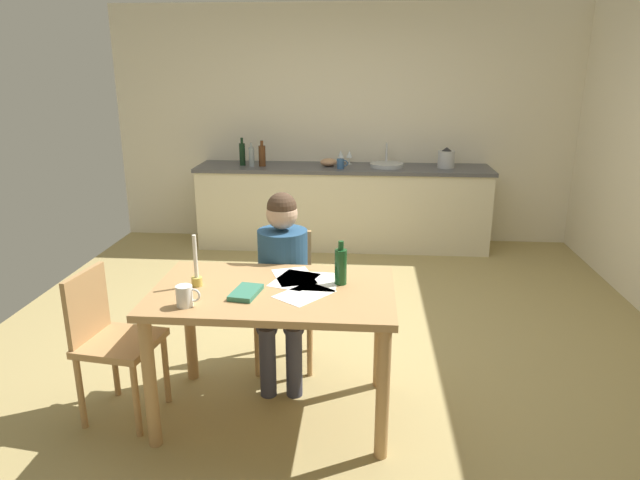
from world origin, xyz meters
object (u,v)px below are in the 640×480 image
chair_side_empty (110,337)px  mixing_bowl (329,162)px  bottle_vinegar (252,157)px  person_seated (282,274)px  dining_table (274,309)px  teacup_on_counter (341,164)px  sink_unit (387,165)px  bottle_oil (242,154)px  candlestick (196,272)px  bottle_wine_red (262,155)px  chair_at_table (284,291)px  wine_bottle_on_table (341,266)px  stovetop_kettle (446,159)px  wine_glass_by_kettle (341,154)px  book_magazine (246,292)px  coffee_mug (185,296)px  wine_glass_near_sink (349,154)px

chair_side_empty → mixing_bowl: 3.54m
bottle_vinegar → person_seated: bearing=-75.0°
dining_table → teacup_on_counter: bearing=85.9°
sink_unit → chair_side_empty: bearing=-116.0°
bottle_oil → bottle_vinegar: (0.12, -0.07, -0.02)m
bottle_vinegar → mixing_bowl: 0.84m
candlestick → sink_unit: 3.46m
dining_table → bottle_wine_red: size_ratio=4.78×
chair_at_table → bottle_vinegar: bottle_vinegar is taller
wine_bottle_on_table → stovetop_kettle: 3.32m
teacup_on_counter → wine_bottle_on_table: bearing=-87.3°
sink_unit → chair_at_table: bearing=-105.9°
bottle_oil → wine_glass_by_kettle: 1.08m
sink_unit → bottle_oil: bottle_oil is taller
bottle_vinegar → teacup_on_counter: (0.97, -0.05, -0.06)m
dining_table → candlestick: 0.48m
chair_side_empty → wine_bottle_on_table: size_ratio=3.47×
bottle_vinegar → mixing_bowl: (0.83, 0.11, -0.07)m
bottle_wine_red → person_seated: bearing=-77.3°
book_magazine → bottle_vinegar: bottle_vinegar is taller
dining_table → coffee_mug: coffee_mug is taller
chair_side_empty → person_seated: bearing=32.7°
chair_at_table → teacup_on_counter: size_ratio=7.52×
sink_unit → bottle_wine_red: 1.36m
wine_bottle_on_table → dining_table: bearing=-163.3°
candlestick → teacup_on_counter: 3.18m
chair_side_empty → coffee_mug: size_ratio=6.88×
person_seated → chair_side_empty: (-0.90, -0.58, -0.19)m
stovetop_kettle → teacup_on_counter: 1.13m
bottle_oil → wine_glass_near_sink: bottle_oil is taller
book_magazine → bottle_wine_red: 3.36m
book_magazine → mixing_bowl: bearing=95.5°
candlestick → chair_at_table: bearing=58.0°
bottle_wine_red → mixing_bowl: bottle_wine_red is taller
person_seated → wine_glass_near_sink: person_seated is taller
person_seated → book_magazine: (-0.11, -0.59, 0.11)m
wine_bottle_on_table → wine_glass_near_sink: 3.32m
chair_side_empty → candlestick: size_ratio=2.95×
chair_at_table → dining_table: bearing=-86.9°
wine_bottle_on_table → chair_at_table: bearing=126.6°
bottle_oil → bottle_wine_red: (0.23, -0.04, -0.01)m
book_magazine → mixing_bowl: size_ratio=1.20×
person_seated → coffee_mug: person_seated is taller
dining_table → sink_unit: size_ratio=3.68×
stovetop_kettle → person_seated: bearing=-116.2°
mixing_bowl → stovetop_kettle: bearing=-0.5°
book_magazine → bottle_oil: bearing=111.5°
wine_bottle_on_table → sink_unit: (0.35, 3.17, 0.04)m
dining_table → wine_glass_by_kettle: 3.45m
teacup_on_counter → bottle_oil: bearing=173.4°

